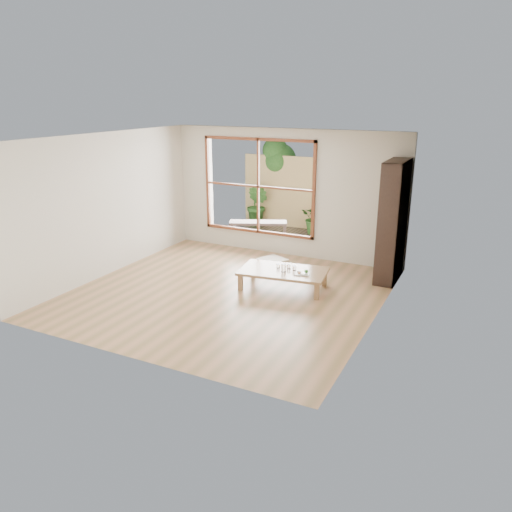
{
  "coord_description": "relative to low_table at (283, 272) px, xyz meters",
  "views": [
    {
      "loc": [
        3.93,
        -6.91,
        3.22
      ],
      "look_at": [
        0.28,
        0.51,
        0.55
      ],
      "focal_mm": 35.0,
      "sensor_mm": 36.0,
      "label": 1
    }
  ],
  "objects": [
    {
      "name": "shrub_right",
      "position": [
        -0.66,
        3.57,
        0.14
      ],
      "size": [
        0.89,
        0.83,
        0.8
      ],
      "primitive_type": "imported",
      "rotation": [
        0.0,
        0.0,
        0.34
      ],
      "color": "#305A21",
      "rests_on": "deck"
    },
    {
      "name": "low_table",
      "position": [
        0.0,
        0.0,
        0.0
      ],
      "size": [
        1.59,
        1.03,
        0.33
      ],
      "rotation": [
        0.0,
        0.0,
        0.14
      ],
      "color": "#996A4A",
      "rests_on": "ground"
    },
    {
      "name": "ground",
      "position": [
        -0.75,
        -0.63,
        -0.29
      ],
      "size": [
        5.0,
        5.0,
        0.0
      ],
      "primitive_type": "plane",
      "color": "tan",
      "rests_on": "ground"
    },
    {
      "name": "deck",
      "position": [
        -1.35,
        2.93,
        -0.29
      ],
      "size": [
        2.8,
        2.0,
        0.05
      ],
      "primitive_type": "cube",
      "color": "#3B322B",
      "rests_on": "ground"
    },
    {
      "name": "garden_tree",
      "position": [
        -2.03,
        4.23,
        1.34
      ],
      "size": [
        1.04,
        0.85,
        2.22
      ],
      "color": "#4C3D2D",
      "rests_on": "ground"
    },
    {
      "name": "glass_short",
      "position": [
        0.05,
        0.11,
        0.08
      ],
      "size": [
        0.06,
        0.06,
        0.08
      ],
      "primitive_type": "cylinder",
      "color": "silver",
      "rests_on": "low_table"
    },
    {
      "name": "bookshelf",
      "position": [
        1.55,
        1.27,
        0.79
      ],
      "size": [
        0.35,
        0.97,
        2.16
      ],
      "primitive_type": "cube",
      "color": "#30201B",
      "rests_on": "ground"
    },
    {
      "name": "glass_tall",
      "position": [
        0.04,
        -0.08,
        0.11
      ],
      "size": [
        0.08,
        0.08,
        0.14
      ],
      "primitive_type": "cylinder",
      "color": "silver",
      "rests_on": "low_table"
    },
    {
      "name": "glass_small",
      "position": [
        -0.12,
        0.06,
        0.07
      ],
      "size": [
        0.06,
        0.06,
        0.07
      ],
      "primitive_type": "cylinder",
      "color": "silver",
      "rests_on": "low_table"
    },
    {
      "name": "glass_mid",
      "position": [
        0.18,
        0.07,
        0.08
      ],
      "size": [
        0.06,
        0.06,
        0.09
      ],
      "primitive_type": "cylinder",
      "color": "silver",
      "rests_on": "low_table"
    },
    {
      "name": "garden_bench",
      "position": [
        -1.72,
        2.53,
        0.1
      ],
      "size": [
        1.36,
        0.89,
        0.42
      ],
      "rotation": [
        0.0,
        0.0,
        0.42
      ],
      "color": "#30201B",
      "rests_on": "deck"
    },
    {
      "name": "shrub_left",
      "position": [
        -2.29,
        3.68,
        0.26
      ],
      "size": [
        0.7,
        0.63,
        1.05
      ],
      "primitive_type": "imported",
      "rotation": [
        0.0,
        0.0,
        -0.34
      ],
      "color": "#305A21",
      "rests_on": "deck"
    },
    {
      "name": "bamboo_fence",
      "position": [
        -1.35,
        3.93,
        0.61
      ],
      "size": [
        2.8,
        0.06,
        1.8
      ],
      "primitive_type": "cube",
      "color": "tan",
      "rests_on": "ground"
    },
    {
      "name": "food_tray",
      "position": [
        0.38,
        -0.05,
        0.06
      ],
      "size": [
        0.31,
        0.26,
        0.08
      ],
      "rotation": [
        0.0,
        0.0,
        0.3
      ],
      "color": "white",
      "rests_on": "low_table"
    },
    {
      "name": "floor_cushion",
      "position": [
        -0.74,
        1.18,
        -0.25
      ],
      "size": [
        0.63,
        0.63,
        0.07
      ],
      "primitive_type": "cube",
      "rotation": [
        0.0,
        0.0,
        -0.42
      ],
      "color": "white",
      "rests_on": "ground"
    }
  ]
}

